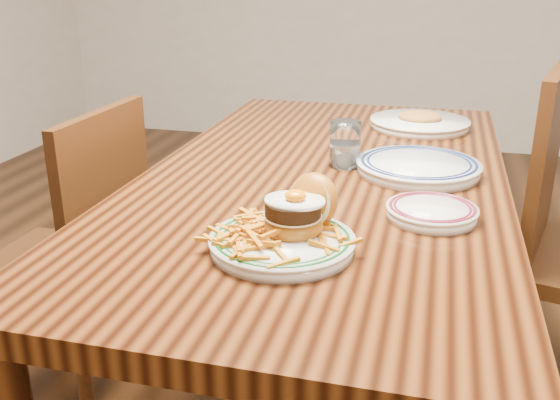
% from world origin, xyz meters
% --- Properties ---
extents(table, '(0.85, 1.60, 0.75)m').
position_xyz_m(table, '(0.00, 0.00, 0.66)').
color(table, black).
rests_on(table, floor).
extents(chair_left, '(0.42, 0.42, 0.88)m').
position_xyz_m(chair_left, '(-0.68, -0.06, 0.47)').
color(chair_left, '#401D0D').
rests_on(chair_left, floor).
extents(main_plate, '(0.26, 0.27, 0.12)m').
position_xyz_m(main_plate, '(0.01, -0.44, 0.78)').
color(main_plate, silver).
rests_on(main_plate, table).
extents(side_plate, '(0.18, 0.18, 0.03)m').
position_xyz_m(side_plate, '(0.26, -0.24, 0.77)').
color(side_plate, silver).
rests_on(side_plate, table).
extents(rear_plate, '(0.30, 0.30, 0.03)m').
position_xyz_m(rear_plate, '(0.22, 0.05, 0.77)').
color(rear_plate, silver).
rests_on(rear_plate, table).
extents(water_glass, '(0.08, 0.08, 0.11)m').
position_xyz_m(water_glass, '(0.04, 0.06, 0.80)').
color(water_glass, white).
rests_on(water_glass, table).
extents(far_plate, '(0.30, 0.30, 0.05)m').
position_xyz_m(far_plate, '(0.20, 0.50, 0.77)').
color(far_plate, silver).
rests_on(far_plate, table).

